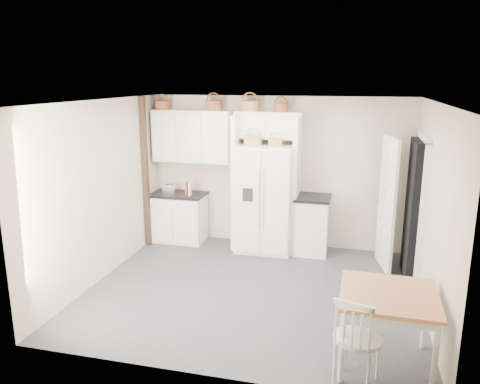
# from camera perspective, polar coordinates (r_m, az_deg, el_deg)

# --- Properties ---
(floor) EXTENTS (4.50, 4.50, 0.00)m
(floor) POSITION_cam_1_polar(r_m,az_deg,el_deg) (6.69, 1.54, -11.86)
(floor) COLOR #2E2D35
(floor) RESTS_ON ground
(ceiling) EXTENTS (4.50, 4.50, 0.00)m
(ceiling) POSITION_cam_1_polar(r_m,az_deg,el_deg) (6.04, 1.71, 10.97)
(ceiling) COLOR white
(ceiling) RESTS_ON wall_back
(wall_back) EXTENTS (4.50, 0.00, 4.50)m
(wall_back) POSITION_cam_1_polar(r_m,az_deg,el_deg) (8.16, 4.67, 2.44)
(wall_back) COLOR beige
(wall_back) RESTS_ON floor
(wall_left) EXTENTS (0.00, 4.00, 4.00)m
(wall_left) POSITION_cam_1_polar(r_m,az_deg,el_deg) (7.06, -16.50, 0.14)
(wall_left) COLOR beige
(wall_left) RESTS_ON floor
(wall_right) EXTENTS (0.00, 4.00, 4.00)m
(wall_right) POSITION_cam_1_polar(r_m,az_deg,el_deg) (6.18, 22.46, -2.26)
(wall_right) COLOR beige
(wall_right) RESTS_ON floor
(refrigerator) EXTENTS (0.94, 0.75, 1.81)m
(refrigerator) POSITION_cam_1_polar(r_m,az_deg,el_deg) (7.93, 3.13, -0.77)
(refrigerator) COLOR white
(refrigerator) RESTS_ON floor
(base_cab_left) EXTENTS (0.91, 0.58, 0.85)m
(base_cab_left) POSITION_cam_1_polar(r_m,az_deg,el_deg) (8.55, -7.42, -3.17)
(base_cab_left) COLOR white
(base_cab_left) RESTS_ON floor
(base_cab_right) EXTENTS (0.53, 0.64, 0.94)m
(base_cab_right) POSITION_cam_1_polar(r_m,az_deg,el_deg) (8.00, 8.77, -4.07)
(base_cab_right) COLOR white
(base_cab_right) RESTS_ON floor
(dining_table) EXTENTS (0.97, 0.97, 0.80)m
(dining_table) POSITION_cam_1_polar(r_m,az_deg,el_deg) (5.20, 17.39, -15.62)
(dining_table) COLOR brown
(dining_table) RESTS_ON floor
(windsor_chair) EXTENTS (0.57, 0.55, 0.95)m
(windsor_chair) POSITION_cam_1_polar(r_m,az_deg,el_deg) (4.80, 14.17, -16.94)
(windsor_chair) COLOR white
(windsor_chair) RESTS_ON floor
(counter_left) EXTENTS (0.95, 0.62, 0.04)m
(counter_left) POSITION_cam_1_polar(r_m,az_deg,el_deg) (8.43, -7.52, -0.29)
(counter_left) COLOR black
(counter_left) RESTS_ON base_cab_left
(counter_right) EXTENTS (0.57, 0.68, 0.04)m
(counter_right) POSITION_cam_1_polar(r_m,az_deg,el_deg) (7.86, 8.90, -0.67)
(counter_right) COLOR black
(counter_right) RESTS_ON base_cab_right
(toaster) EXTENTS (0.23, 0.14, 0.15)m
(toaster) POSITION_cam_1_polar(r_m,az_deg,el_deg) (8.47, -8.61, 0.40)
(toaster) COLOR silver
(toaster) RESTS_ON counter_left
(cookbook_red) EXTENTS (0.06, 0.16, 0.23)m
(cookbook_red) POSITION_cam_1_polar(r_m,az_deg,el_deg) (8.26, -6.48, 0.40)
(cookbook_red) COLOR red
(cookbook_red) RESTS_ON counter_left
(cookbook_cream) EXTENTS (0.06, 0.16, 0.23)m
(cookbook_cream) POSITION_cam_1_polar(r_m,az_deg,el_deg) (8.24, -6.12, 0.39)
(cookbook_cream) COLOR beige
(cookbook_cream) RESTS_ON counter_left
(basket_upper_a) EXTENTS (0.26, 0.26, 0.15)m
(basket_upper_a) POSITION_cam_1_polar(r_m,az_deg,el_deg) (8.43, -9.44, 10.39)
(basket_upper_a) COLOR brown
(basket_upper_a) RESTS_ON upper_cabinet
(basket_upper_c) EXTENTS (0.29, 0.29, 0.17)m
(basket_upper_c) POSITION_cam_1_polar(r_m,az_deg,el_deg) (8.10, -3.22, 10.48)
(basket_upper_c) COLOR brown
(basket_upper_c) RESTS_ON upper_cabinet
(basket_bridge_a) EXTENTS (0.31, 0.31, 0.17)m
(basket_bridge_a) POSITION_cam_1_polar(r_m,az_deg,el_deg) (7.94, 1.23, 10.45)
(basket_bridge_a) COLOR #A45C32
(basket_bridge_a) RESTS_ON bridge_cabinet
(basket_bridge_b) EXTENTS (0.24, 0.24, 0.14)m
(basket_bridge_b) POSITION_cam_1_polar(r_m,az_deg,el_deg) (7.84, 5.00, 10.24)
(basket_bridge_b) COLOR brown
(basket_bridge_b) RESTS_ON bridge_cabinet
(basket_fridge_a) EXTENTS (0.29, 0.29, 0.16)m
(basket_fridge_a) POSITION_cam_1_polar(r_m,az_deg,el_deg) (7.69, 1.57, 6.26)
(basket_fridge_a) COLOR #A45C32
(basket_fridge_a) RESTS_ON refrigerator
(basket_fridge_b) EXTENTS (0.23, 0.23, 0.12)m
(basket_fridge_b) POSITION_cam_1_polar(r_m,az_deg,el_deg) (7.62, 4.32, 6.03)
(basket_fridge_b) COLOR #A45C32
(basket_fridge_b) RESTS_ON refrigerator
(upper_cabinet) EXTENTS (1.40, 0.34, 0.90)m
(upper_cabinet) POSITION_cam_1_polar(r_m,az_deg,el_deg) (8.27, -5.82, 6.79)
(upper_cabinet) COLOR white
(upper_cabinet) RESTS_ON wall_back
(bridge_cabinet) EXTENTS (1.12, 0.34, 0.45)m
(bridge_cabinet) POSITION_cam_1_polar(r_m,az_deg,el_deg) (7.90, 3.50, 8.15)
(bridge_cabinet) COLOR white
(bridge_cabinet) RESTS_ON wall_back
(fridge_panel_left) EXTENTS (0.08, 0.60, 2.30)m
(fridge_panel_left) POSITION_cam_1_polar(r_m,az_deg,el_deg) (8.03, -0.35, 1.22)
(fridge_panel_left) COLOR white
(fridge_panel_left) RESTS_ON floor
(fridge_panel_right) EXTENTS (0.08, 0.60, 2.30)m
(fridge_panel_right) POSITION_cam_1_polar(r_m,az_deg,el_deg) (7.85, 6.88, 0.82)
(fridge_panel_right) COLOR white
(fridge_panel_right) RESTS_ON floor
(trim_post) EXTENTS (0.09, 0.09, 2.60)m
(trim_post) POSITION_cam_1_polar(r_m,az_deg,el_deg) (8.20, -11.46, 2.27)
(trim_post) COLOR black
(trim_post) RESTS_ON floor
(doorway_void) EXTENTS (0.18, 0.85, 2.05)m
(doorway_void) POSITION_cam_1_polar(r_m,az_deg,el_deg) (7.19, 20.48, -2.19)
(doorway_void) COLOR black
(doorway_void) RESTS_ON floor
(door_slab) EXTENTS (0.21, 0.79, 2.05)m
(door_slab) POSITION_cam_1_polar(r_m,az_deg,el_deg) (7.48, 17.48, -1.35)
(door_slab) COLOR white
(door_slab) RESTS_ON floor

